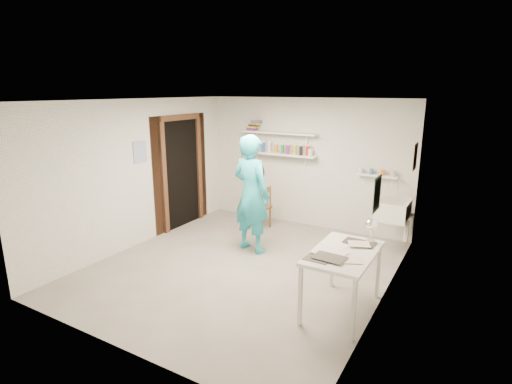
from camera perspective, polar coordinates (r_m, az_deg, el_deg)
The scene contains 27 objects.
floor at distance 6.00m, azimuth -1.94°, elevation -10.68°, with size 4.00×4.50×0.02m, color slate.
ceiling at distance 5.44m, azimuth -2.16°, elevation 13.08°, with size 4.00×4.50×0.02m, color silver.
wall_back at distance 7.57m, azimuth 7.08°, elevation 4.14°, with size 4.00×0.02×2.40m, color silver.
wall_front at distance 3.96m, azimuth -19.78°, elevation -6.21°, with size 4.00×0.02×2.40m, color silver.
wall_left at distance 6.86m, azimuth -16.46°, elevation 2.59°, with size 0.02×4.50×2.40m, color silver.
wall_right at distance 4.88m, azimuth 18.43°, elevation -2.25°, with size 0.02×4.50×2.40m, color silver.
doorway_recess at distance 7.63m, azimuth -10.57°, elevation 2.55°, with size 0.02×0.90×2.00m, color black.
corridor_box at distance 8.09m, azimuth -14.43°, elevation 3.37°, with size 1.40×1.50×2.10m, color brown.
door_lintel at distance 7.47m, azimuth -10.83°, elevation 10.44°, with size 0.06×1.05×0.10m, color brown.
door_jamb_near at distance 7.25m, azimuth -13.00°, elevation 1.81°, with size 0.06×0.10×2.00m, color brown.
door_jamb_far at distance 7.99m, azimuth -8.14°, elevation 3.19°, with size 0.06×0.10×2.00m, color brown.
shelf_lower at distance 7.63m, azimuth 3.26°, elevation 5.45°, with size 1.50×0.22×0.03m, color white.
shelf_upper at distance 7.58m, azimuth 3.31°, elevation 8.44°, with size 1.50×0.22×0.03m, color white.
ledge_shelf at distance 7.09m, azimuth 16.85°, elevation 2.27°, with size 0.70×0.14×0.03m, color white.
poster_left at distance 6.82m, azimuth -16.23°, elevation 5.53°, with size 0.01×0.28×0.36m, color #334C7F.
poster_right_a at distance 6.54m, azimuth 21.80°, elevation 4.72°, with size 0.01×0.34×0.42m, color #995933.
poster_right_b at distance 4.28m, azimuth 16.92°, elevation -0.22°, with size 0.01×0.30×0.38m, color #3F724C.
belfast_sink at distance 6.67m, azimuth 18.98°, elevation -2.38°, with size 0.48×0.60×0.30m, color white.
man at distance 6.29m, azimuth -0.66°, elevation -0.28°, with size 0.69×0.45×1.88m, color #24A8B8.
wall_clock at distance 6.42m, azimuth -0.02°, elevation 2.90°, with size 0.34×0.34×0.04m, color beige.
wooden_chair at distance 7.45m, azimuth 0.38°, elevation -2.16°, with size 0.38×0.36×0.82m, color brown.
work_table at distance 4.86m, azimuth 12.17°, elevation -12.36°, with size 0.67×1.12×0.75m, color silver.
desk_lamp at distance 4.99m, azimuth 16.16°, elevation -4.50°, with size 0.14×0.14×0.14m, color white.
spray_cans at distance 7.62m, azimuth 3.27°, elevation 6.20°, with size 1.32×0.06×0.17m.
book_stack at distance 7.83m, azimuth -0.26°, elevation 9.48°, with size 0.30×0.14×0.20m.
ledge_pots at distance 7.08m, azimuth 16.89°, elevation 2.75°, with size 0.48×0.07×0.09m.
papers at distance 4.70m, azimuth 12.42°, elevation -8.11°, with size 0.30×0.22×0.03m.
Camera 1 is at (2.89, -4.61, 2.54)m, focal length 28.00 mm.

